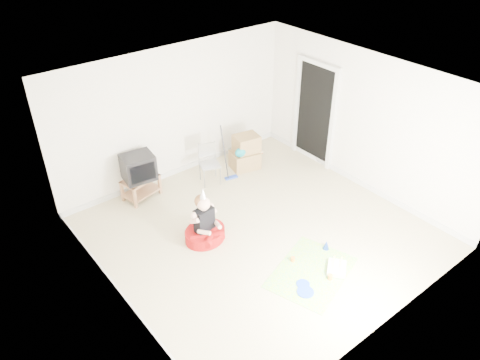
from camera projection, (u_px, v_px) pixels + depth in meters
ground at (259, 232)px, 7.92m from camera, size 5.00×5.00×0.00m
doorway_recess at (315, 114)px, 9.44m from camera, size 0.02×0.90×2.05m
tv_stand at (141, 186)px, 8.66m from camera, size 0.74×0.55×0.41m
crt_tv at (138, 167)px, 8.44m from camera, size 0.61×0.53×0.48m
folding_chair at (210, 165)px, 9.01m from camera, size 0.46×0.44×0.81m
cardboard_boxes at (245, 153)px, 9.51m from camera, size 0.65×0.54×0.71m
floor_mop at (231, 167)px, 9.20m from camera, size 0.28×0.35×1.05m
book_pile at (255, 152)px, 10.11m from camera, size 0.23×0.29×0.09m
seated_woman at (205, 228)px, 7.66m from camera, size 0.76×0.76×1.01m
party_mat at (311, 272)px, 7.12m from camera, size 1.61×1.37×0.01m
birthday_cake at (337, 269)px, 7.12m from camera, size 0.44×0.42×0.16m
blue_plate_near at (303, 284)px, 6.90m from camera, size 0.22×0.22×0.01m
blue_plate_far at (305, 292)px, 6.77m from camera, size 0.31×0.31×0.01m
orange_cup_near at (293, 259)px, 7.30m from camera, size 0.09×0.09×0.08m
orange_cup_far at (330, 277)px, 6.97m from camera, size 0.09×0.09×0.08m
blue_party_hat at (326, 245)px, 7.52m from camera, size 0.14×0.14×0.16m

